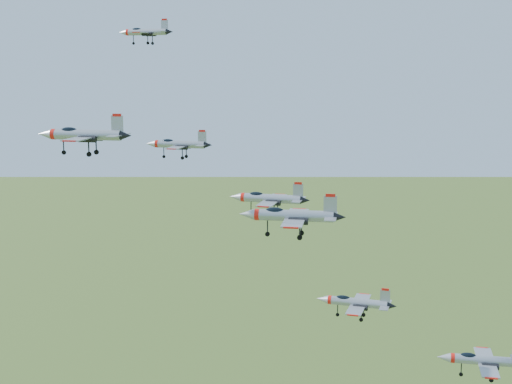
% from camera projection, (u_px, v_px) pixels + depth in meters
% --- Properties ---
extents(jet_lead, '(10.62, 8.82, 2.84)m').
position_uv_depth(jet_lead, '(145.00, 32.00, 126.57)').
color(jet_lead, '#979AA2').
extents(jet_left_high, '(10.68, 8.97, 2.86)m').
position_uv_depth(jet_left_high, '(178.00, 144.00, 109.29)').
color(jet_left_high, '#979AA2').
extents(jet_right_high, '(13.30, 11.21, 3.58)m').
position_uv_depth(jet_right_high, '(83.00, 134.00, 94.99)').
color(jet_right_high, '#979AA2').
extents(jet_left_low, '(13.30, 11.10, 3.55)m').
position_uv_depth(jet_left_low, '(268.00, 198.00, 113.55)').
color(jet_left_low, '#979AA2').
extents(jet_right_low, '(13.92, 11.79, 3.76)m').
position_uv_depth(jet_right_low, '(291.00, 215.00, 92.76)').
color(jet_right_low, '#979AA2').
extents(jet_trail, '(11.24, 9.33, 3.00)m').
position_uv_depth(jet_trail, '(355.00, 302.00, 98.50)').
color(jet_trail, '#979AA2').
extents(jet_extra, '(12.92, 10.89, 3.48)m').
position_uv_depth(jet_extra, '(482.00, 360.00, 101.38)').
color(jet_extra, '#979AA2').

